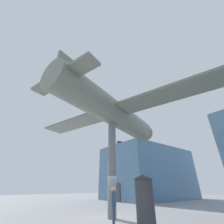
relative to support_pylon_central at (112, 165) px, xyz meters
The scene contains 6 objects.
ground_plane 3.29m from the support_pylon_central, ahead, with size 80.00×80.00×0.00m, color gray.
glass_pavilion_left 17.67m from the support_pylon_central, 121.38° to the left, with size 9.25×14.82×8.50m.
support_pylon_central is the anchor object (origin of this frame).
suspended_airplane 4.38m from the support_pylon_central, 107.73° to the left, with size 16.54×13.49×3.09m.
visitor_person 2.84m from the support_pylon_central, 34.27° to the right, with size 0.45×0.41×1.86m.
info_kiosk 4.70m from the support_pylon_central, 17.07° to the right, with size 0.92×0.92×2.36m.
Camera 1 is at (9.25, -7.02, 1.83)m, focal length 24.00 mm.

